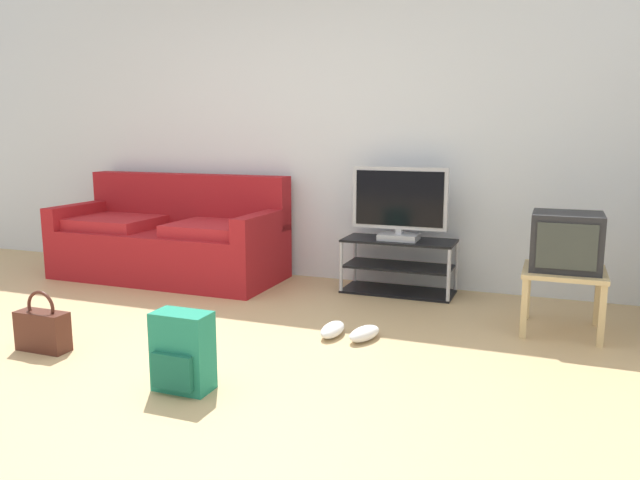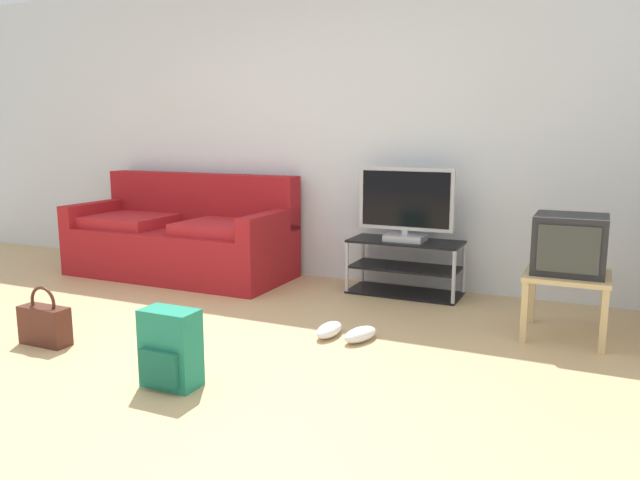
{
  "view_description": "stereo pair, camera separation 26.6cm",
  "coord_description": "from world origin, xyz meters",
  "px_view_note": "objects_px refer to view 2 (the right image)",
  "views": [
    {
      "loc": [
        2.12,
        -2.71,
        1.32
      ],
      "look_at": [
        0.62,
        1.19,
        0.58
      ],
      "focal_mm": 34.44,
      "sensor_mm": 36.0,
      "label": 1
    },
    {
      "loc": [
        2.37,
        -2.61,
        1.32
      ],
      "look_at": [
        0.62,
        1.19,
        0.58
      ],
      "focal_mm": 34.44,
      "sensor_mm": 36.0,
      "label": 2
    }
  ],
  "objects_px": {
    "backpack": "(170,349)",
    "sneakers_pair": "(344,332)",
    "crt_tv": "(570,244)",
    "tv_stand": "(405,267)",
    "flat_tv": "(406,205)",
    "side_table": "(567,283)",
    "handbag": "(45,324)",
    "couch": "(183,239)"
  },
  "relations": [
    {
      "from": "backpack",
      "to": "crt_tv",
      "type": "bearing_deg",
      "value": 30.97
    },
    {
      "from": "flat_tv",
      "to": "sneakers_pair",
      "type": "distance_m",
      "value": 1.4
    },
    {
      "from": "side_table",
      "to": "sneakers_pair",
      "type": "distance_m",
      "value": 1.47
    },
    {
      "from": "couch",
      "to": "flat_tv",
      "type": "height_order",
      "value": "flat_tv"
    },
    {
      "from": "tv_stand",
      "to": "sneakers_pair",
      "type": "relative_size",
      "value": 2.35
    },
    {
      "from": "side_table",
      "to": "crt_tv",
      "type": "height_order",
      "value": "crt_tv"
    },
    {
      "from": "side_table",
      "to": "sneakers_pair",
      "type": "bearing_deg",
      "value": -153.15
    },
    {
      "from": "handbag",
      "to": "sneakers_pair",
      "type": "relative_size",
      "value": 0.97
    },
    {
      "from": "sneakers_pair",
      "to": "tv_stand",
      "type": "bearing_deg",
      "value": 88.96
    },
    {
      "from": "backpack",
      "to": "handbag",
      "type": "bearing_deg",
      "value": 158.14
    },
    {
      "from": "crt_tv",
      "to": "sneakers_pair",
      "type": "height_order",
      "value": "crt_tv"
    },
    {
      "from": "tv_stand",
      "to": "handbag",
      "type": "bearing_deg",
      "value": -128.53
    },
    {
      "from": "couch",
      "to": "handbag",
      "type": "bearing_deg",
      "value": -78.62
    },
    {
      "from": "flat_tv",
      "to": "crt_tv",
      "type": "distance_m",
      "value": 1.38
    },
    {
      "from": "couch",
      "to": "handbag",
      "type": "height_order",
      "value": "couch"
    },
    {
      "from": "tv_stand",
      "to": "crt_tv",
      "type": "distance_m",
      "value": 1.44
    },
    {
      "from": "tv_stand",
      "to": "flat_tv",
      "type": "distance_m",
      "value": 0.52
    },
    {
      "from": "tv_stand",
      "to": "backpack",
      "type": "xyz_separation_m",
      "value": [
        -0.56,
        -2.3,
        -0.02
      ]
    },
    {
      "from": "crt_tv",
      "to": "backpack",
      "type": "xyz_separation_m",
      "value": [
        -1.82,
        -1.73,
        -0.41
      ]
    },
    {
      "from": "backpack",
      "to": "sneakers_pair",
      "type": "height_order",
      "value": "backpack"
    },
    {
      "from": "sneakers_pair",
      "to": "crt_tv",
      "type": "bearing_deg",
      "value": 27.42
    },
    {
      "from": "side_table",
      "to": "sneakers_pair",
      "type": "height_order",
      "value": "side_table"
    },
    {
      "from": "sneakers_pair",
      "to": "flat_tv",
      "type": "bearing_deg",
      "value": 88.94
    },
    {
      "from": "sneakers_pair",
      "to": "couch",
      "type": "bearing_deg",
      "value": 152.92
    },
    {
      "from": "crt_tv",
      "to": "couch",
      "type": "bearing_deg",
      "value": 173.4
    },
    {
      "from": "flat_tv",
      "to": "crt_tv",
      "type": "xyz_separation_m",
      "value": [
        1.26,
        -0.56,
        -0.13
      ]
    },
    {
      "from": "couch",
      "to": "tv_stand",
      "type": "height_order",
      "value": "couch"
    },
    {
      "from": "couch",
      "to": "handbag",
      "type": "xyz_separation_m",
      "value": [
        0.39,
        -1.93,
        -0.2
      ]
    },
    {
      "from": "flat_tv",
      "to": "tv_stand",
      "type": "bearing_deg",
      "value": 90.0
    },
    {
      "from": "tv_stand",
      "to": "sneakers_pair",
      "type": "distance_m",
      "value": 1.25
    },
    {
      "from": "side_table",
      "to": "tv_stand",
      "type": "bearing_deg",
      "value": 154.69
    },
    {
      "from": "tv_stand",
      "to": "side_table",
      "type": "xyz_separation_m",
      "value": [
        1.26,
        -0.59,
        0.13
      ]
    },
    {
      "from": "handbag",
      "to": "crt_tv",
      "type": "bearing_deg",
      "value": 27.63
    },
    {
      "from": "side_table",
      "to": "handbag",
      "type": "height_order",
      "value": "side_table"
    },
    {
      "from": "side_table",
      "to": "handbag",
      "type": "xyz_separation_m",
      "value": [
        -2.94,
        -1.52,
        -0.22
      ]
    },
    {
      "from": "tv_stand",
      "to": "backpack",
      "type": "relative_size",
      "value": 2.2
    },
    {
      "from": "crt_tv",
      "to": "handbag",
      "type": "height_order",
      "value": "crt_tv"
    },
    {
      "from": "flat_tv",
      "to": "backpack",
      "type": "bearing_deg",
      "value": -103.9
    },
    {
      "from": "side_table",
      "to": "handbag",
      "type": "bearing_deg",
      "value": -152.62
    },
    {
      "from": "backpack",
      "to": "couch",
      "type": "bearing_deg",
      "value": 113.09
    },
    {
      "from": "flat_tv",
      "to": "backpack",
      "type": "distance_m",
      "value": 2.41
    },
    {
      "from": "backpack",
      "to": "sneakers_pair",
      "type": "bearing_deg",
      "value": 50.47
    }
  ]
}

